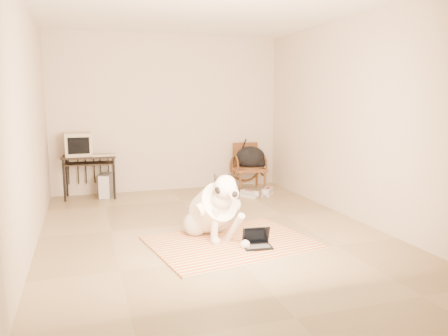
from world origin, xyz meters
name	(u,v)px	position (x,y,z in m)	size (l,w,h in m)	color
floor	(203,223)	(0.00, 0.00, 0.00)	(4.50, 4.50, 0.00)	#9D8760
ceiling	(201,8)	(0.00, 0.00, 2.70)	(4.50, 4.50, 0.00)	white
wall_back	(169,114)	(0.00, 2.25, 1.35)	(4.50, 4.50, 0.00)	beige
wall_front	(277,134)	(0.00, -2.25, 1.35)	(4.50, 4.50, 0.00)	beige
wall_left	(31,123)	(-2.00, 0.00, 1.35)	(4.50, 4.50, 0.00)	beige
wall_right	(339,118)	(2.00, 0.00, 1.35)	(4.50, 4.50, 0.00)	beige
rug	(231,243)	(0.09, -0.89, 0.01)	(1.94, 1.61, 0.02)	#E74F0C
dog	(213,210)	(-0.05, -0.65, 0.34)	(0.59, 1.13, 0.86)	silver
laptop	(257,242)	(0.30, -1.13, 0.07)	(0.33, 0.25, 0.21)	black
computer_desk	(89,162)	(-1.37, 1.97, 0.60)	(0.87, 0.53, 0.70)	black
crt_monitor	(78,144)	(-1.53, 2.01, 0.88)	(0.43, 0.42, 0.37)	#B5AB8E
desk_keyboard	(105,155)	(-1.13, 1.87, 0.71)	(0.40, 0.15, 0.03)	#B5AB8E
pc_tower	(106,185)	(-1.13, 1.95, 0.20)	(0.26, 0.45, 0.39)	#515153
rattan_chair	(248,166)	(1.36, 1.88, 0.41)	(0.57, 0.55, 0.82)	brown
backpack	(252,158)	(1.41, 1.83, 0.56)	(0.58, 0.44, 0.40)	black
sneaker_left	(249,194)	(1.13, 1.23, 0.05)	(0.27, 0.33, 0.11)	silver
sneaker_right	(268,192)	(1.48, 1.28, 0.05)	(0.31, 0.34, 0.12)	silver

